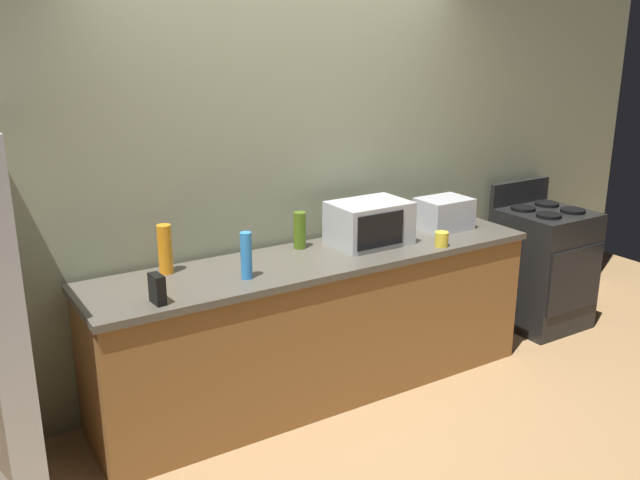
% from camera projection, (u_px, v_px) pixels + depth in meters
% --- Properties ---
extents(ground_plane, '(8.00, 8.00, 0.00)m').
position_uv_depth(ground_plane, '(356.00, 419.00, 4.05)').
color(ground_plane, '#A87F51').
extents(back_wall, '(6.40, 0.10, 2.70)m').
position_uv_depth(back_wall, '(285.00, 170.00, 4.32)').
color(back_wall, gray).
rests_on(back_wall, ground_plane).
extents(counter_run, '(2.84, 0.64, 0.90)m').
position_uv_depth(counter_run, '(320.00, 325.00, 4.25)').
color(counter_run, brown).
rests_on(counter_run, ground_plane).
extents(stove_range, '(0.60, 0.61, 1.08)m').
position_uv_depth(stove_range, '(542.00, 267.00, 5.26)').
color(stove_range, black).
rests_on(stove_range, ground_plane).
extents(microwave, '(0.48, 0.35, 0.27)m').
position_uv_depth(microwave, '(369.00, 223.00, 4.31)').
color(microwave, '#B7BABF').
rests_on(microwave, counter_run).
extents(toaster_oven, '(0.34, 0.26, 0.21)m').
position_uv_depth(toaster_oven, '(444.00, 214.00, 4.65)').
color(toaster_oven, '#B7BABF').
rests_on(toaster_oven, counter_run).
extents(cordless_phone, '(0.06, 0.11, 0.15)m').
position_uv_depth(cordless_phone, '(157.00, 289.00, 3.38)').
color(cordless_phone, black).
rests_on(cordless_phone, counter_run).
extents(bottle_spray_cleaner, '(0.06, 0.06, 0.26)m').
position_uv_depth(bottle_spray_cleaner, '(246.00, 256.00, 3.71)').
color(bottle_spray_cleaner, '#338CE5').
rests_on(bottle_spray_cleaner, counter_run).
extents(bottle_olive_oil, '(0.08, 0.08, 0.23)m').
position_uv_depth(bottle_olive_oil, '(300.00, 230.00, 4.23)').
color(bottle_olive_oil, '#4C6B19').
rests_on(bottle_olive_oil, counter_run).
extents(bottle_dish_soap, '(0.08, 0.08, 0.28)m').
position_uv_depth(bottle_dish_soap, '(165.00, 249.00, 3.79)').
color(bottle_dish_soap, orange).
rests_on(bottle_dish_soap, counter_run).
extents(mug_yellow, '(0.08, 0.08, 0.09)m').
position_uv_depth(mug_yellow, '(442.00, 239.00, 4.29)').
color(mug_yellow, yellow).
rests_on(mug_yellow, counter_run).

